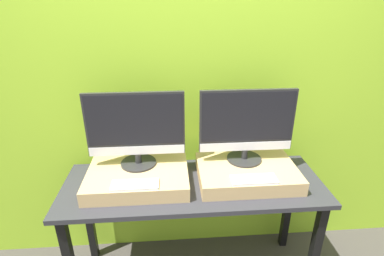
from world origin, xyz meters
The scene contains 8 objects.
wall_back centered at (0.00, 0.64, 1.30)m, with size 8.00×0.04×2.60m.
workbench centered at (0.00, 0.28, 0.68)m, with size 1.60×0.57×0.78m.
wooden_riser_left centered at (-0.34, 0.30, 0.82)m, with size 0.61×0.42×0.09m.
monitor_left centered at (-0.34, 0.39, 1.11)m, with size 0.59×0.22×0.47m.
keyboard_left centered at (-0.34, 0.15, 0.87)m, with size 0.26×0.10×0.01m.
wooden_riser_right centered at (0.34, 0.30, 0.82)m, with size 0.61×0.42×0.09m.
monitor_right centered at (0.34, 0.39, 1.11)m, with size 0.59×0.22×0.47m.
keyboard_right centered at (0.34, 0.15, 0.87)m, with size 0.26×0.10×0.01m.
Camera 1 is at (-0.13, -1.26, 1.83)m, focal length 28.00 mm.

